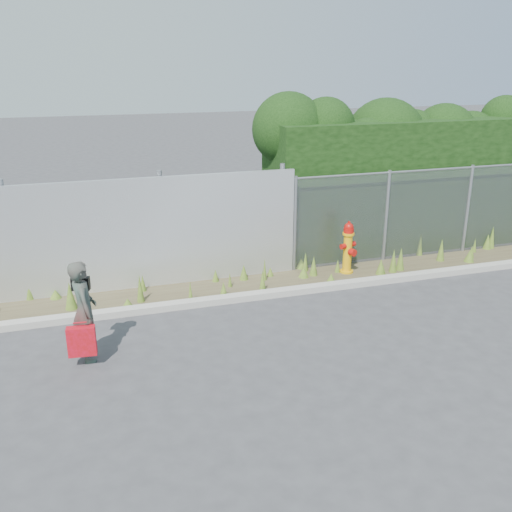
{
  "coord_description": "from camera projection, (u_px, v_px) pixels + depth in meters",
  "views": [
    {
      "loc": [
        -3.13,
        -7.71,
        4.34
      ],
      "look_at": [
        -0.3,
        1.4,
        1.0
      ],
      "focal_mm": 40.0,
      "sensor_mm": 36.0,
      "label": 1
    }
  ],
  "objects": [
    {
      "name": "corrugated_fence",
      "position": [
        81.0,
        239.0,
        10.69
      ],
      "size": [
        8.5,
        0.21,
        2.3
      ],
      "color": "silver",
      "rests_on": "ground"
    },
    {
      "name": "ground",
      "position": [
        299.0,
        339.0,
        9.26
      ],
      "size": [
        80.0,
        80.0,
        0.0
      ],
      "primitive_type": "plane",
      "color": "#38383A",
      "rests_on": "ground"
    },
    {
      "name": "fire_hydrant",
      "position": [
        348.0,
        248.0,
        11.91
      ],
      "size": [
        0.38,
        0.34,
        1.14
      ],
      "rotation": [
        0.0,
        0.0,
        0.35
      ],
      "color": "#ECA90C",
      "rests_on": "ground"
    },
    {
      "name": "weed_strip",
      "position": [
        247.0,
        279.0,
        11.38
      ],
      "size": [
        16.0,
        1.35,
        0.54
      ],
      "color": "#463D28",
      "rests_on": "ground"
    },
    {
      "name": "chainlink_fence",
      "position": [
        428.0,
        213.0,
        12.81
      ],
      "size": [
        6.5,
        0.07,
        2.05
      ],
      "color": "gray",
      "rests_on": "ground"
    },
    {
      "name": "hedge",
      "position": [
        407.0,
        163.0,
        13.49
      ],
      "size": [
        7.66,
        1.99,
        3.65
      ],
      "color": "black",
      "rests_on": "ground"
    },
    {
      "name": "woman",
      "position": [
        84.0,
        311.0,
        8.43
      ],
      "size": [
        0.44,
        0.61,
        1.57
      ],
      "primitive_type": "imported",
      "rotation": [
        0.0,
        0.0,
        1.69
      ],
      "color": "#0F6150",
      "rests_on": "ground"
    },
    {
      "name": "red_tote_bag",
      "position": [
        82.0,
        341.0,
        8.3
      ],
      "size": [
        0.4,
        0.15,
        0.53
      ],
      "rotation": [
        0.0,
        0.0,
        -0.1
      ],
      "color": "#A20D09"
    },
    {
      "name": "curb",
      "position": [
        265.0,
        294.0,
        10.86
      ],
      "size": [
        16.0,
        0.22,
        0.12
      ],
      "primitive_type": "cube",
      "color": "#9E9A8E",
      "rests_on": "ground"
    },
    {
      "name": "black_shoulder_bag",
      "position": [
        81.0,
        284.0,
        8.45
      ],
      "size": [
        0.26,
        0.11,
        0.2
      ],
      "rotation": [
        0.0,
        0.0,
        -0.26
      ],
      "color": "black"
    }
  ]
}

